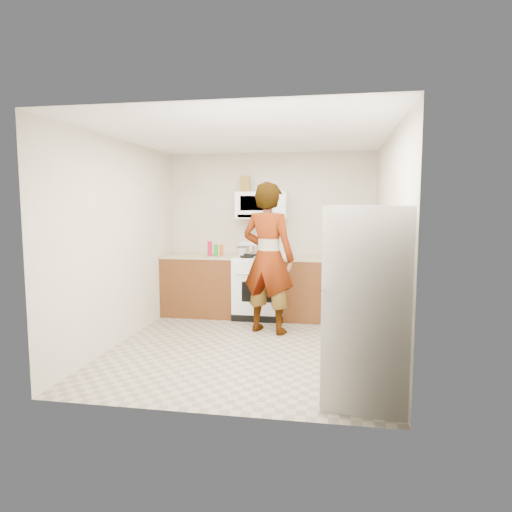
% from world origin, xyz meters
% --- Properties ---
extents(floor, '(3.60, 3.60, 0.00)m').
position_xyz_m(floor, '(0.00, 0.00, 0.00)').
color(floor, gray).
rests_on(floor, ground).
extents(back_wall, '(3.20, 0.02, 2.50)m').
position_xyz_m(back_wall, '(0.00, 1.79, 1.25)').
color(back_wall, beige).
rests_on(back_wall, floor).
extents(right_wall, '(0.02, 3.60, 2.50)m').
position_xyz_m(right_wall, '(1.59, 0.00, 1.25)').
color(right_wall, beige).
rests_on(right_wall, floor).
extents(cabinet_left, '(1.12, 0.62, 0.90)m').
position_xyz_m(cabinet_left, '(-1.04, 1.49, 0.45)').
color(cabinet_left, brown).
rests_on(cabinet_left, floor).
extents(counter_left, '(1.14, 0.64, 0.03)m').
position_xyz_m(counter_left, '(-1.04, 1.49, 0.92)').
color(counter_left, tan).
rests_on(counter_left, cabinet_left).
extents(cabinet_right, '(0.80, 0.62, 0.90)m').
position_xyz_m(cabinet_right, '(0.68, 1.49, 0.45)').
color(cabinet_right, brown).
rests_on(cabinet_right, floor).
extents(counter_right, '(0.82, 0.64, 0.03)m').
position_xyz_m(counter_right, '(0.68, 1.49, 0.92)').
color(counter_right, tan).
rests_on(counter_right, cabinet_right).
extents(gas_range, '(0.76, 0.65, 1.13)m').
position_xyz_m(gas_range, '(-0.10, 1.48, 0.49)').
color(gas_range, white).
rests_on(gas_range, floor).
extents(microwave, '(0.76, 0.38, 0.40)m').
position_xyz_m(microwave, '(-0.10, 1.61, 1.70)').
color(microwave, white).
rests_on(microwave, back_wall).
extents(person, '(0.84, 0.68, 2.00)m').
position_xyz_m(person, '(0.13, 0.69, 1.00)').
color(person, tan).
rests_on(person, floor).
extents(fridge, '(0.77, 0.77, 1.70)m').
position_xyz_m(fridge, '(1.29, -1.30, 0.85)').
color(fridge, '#B7B8B3').
rests_on(fridge, floor).
extents(kettle, '(0.17, 0.17, 0.19)m').
position_xyz_m(kettle, '(0.88, 1.61, 1.03)').
color(kettle, silver).
rests_on(kettle, counter_right).
extents(jug, '(0.15, 0.15, 0.24)m').
position_xyz_m(jug, '(-0.36, 1.60, 2.02)').
color(jug, brown).
rests_on(jug, microwave).
extents(saucepan, '(0.26, 0.26, 0.12)m').
position_xyz_m(saucepan, '(-0.25, 1.65, 1.01)').
color(saucepan, silver).
rests_on(saucepan, gas_range).
extents(tray, '(0.29, 0.25, 0.05)m').
position_xyz_m(tray, '(0.06, 1.40, 0.96)').
color(tray, silver).
rests_on(tray, gas_range).
extents(bottle_spray, '(0.09, 0.09, 0.23)m').
position_xyz_m(bottle_spray, '(-0.85, 1.35, 1.05)').
color(bottle_spray, '#BB0E31').
rests_on(bottle_spray, counter_left).
extents(bottle_hot_sauce, '(0.06, 0.06, 0.17)m').
position_xyz_m(bottle_hot_sauce, '(-0.70, 1.44, 1.02)').
color(bottle_hot_sauce, '#E24B19').
rests_on(bottle_hot_sauce, counter_left).
extents(bottle_green_cap, '(0.07, 0.07, 0.19)m').
position_xyz_m(bottle_green_cap, '(-0.75, 1.33, 1.03)').
color(bottle_green_cap, '#1B8217').
rests_on(bottle_green_cap, counter_left).
extents(pot_lid, '(0.35, 0.35, 0.01)m').
position_xyz_m(pot_lid, '(-0.80, 1.33, 0.94)').
color(pot_lid, white).
rests_on(pot_lid, counter_left).
extents(broom, '(0.20, 0.22, 1.28)m').
position_xyz_m(broom, '(1.53, 1.06, 0.65)').
color(broom, white).
rests_on(broom, floor).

